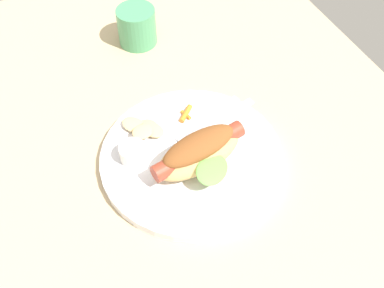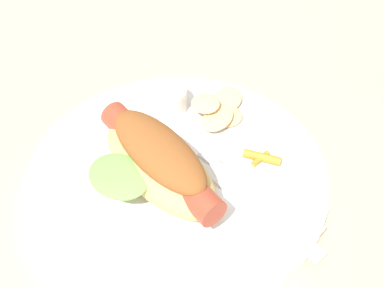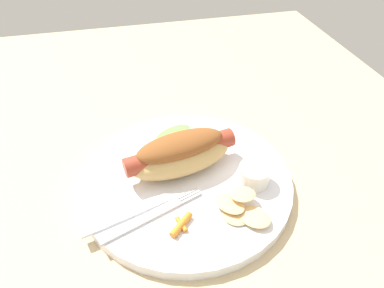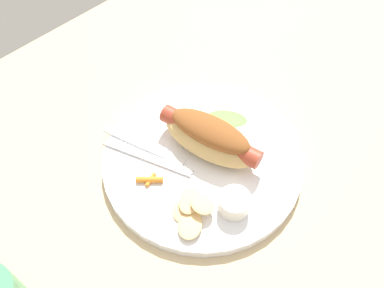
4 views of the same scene
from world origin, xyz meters
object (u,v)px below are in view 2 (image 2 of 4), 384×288
object	(u,v)px
plate	(177,177)
hot_dog	(158,161)
knife	(260,210)
carrot_garnish	(262,158)
sauce_ramekin	(167,99)
chips_pile	(220,109)
fork	(261,192)

from	to	relation	value
plate	hot_dog	bearing A→B (deg)	-169.29
hot_dog	knife	distance (cm)	10.36
hot_dog	carrot_garnish	bearing A→B (deg)	-112.73
sauce_ramekin	chips_pile	world-z (taller)	sauce_ramekin
knife	hot_dog	bearing A→B (deg)	25.59
hot_dog	sauce_ramekin	xyz separation A→B (cm)	(5.14, 9.19, -1.58)
plate	hot_dog	distance (cm)	4.24
hot_dog	knife	world-z (taller)	hot_dog
fork	knife	bearing A→B (deg)	125.22
carrot_garnish	plate	bearing A→B (deg)	163.15
sauce_ramekin	chips_pile	bearing A→B (deg)	-37.00
chips_pile	carrot_garnish	size ratio (longest dim) A/B	2.30
hot_dog	sauce_ramekin	bearing A→B (deg)	-40.21
sauce_ramekin	knife	bearing A→B (deg)	-84.79
chips_pile	carrot_garnish	bearing A→B (deg)	-86.83
plate	chips_pile	size ratio (longest dim) A/B	3.81
knife	carrot_garnish	size ratio (longest dim) A/B	4.15
fork	knife	world-z (taller)	same
plate	sauce_ramekin	distance (cm)	9.61
fork	chips_pile	bearing A→B (deg)	-29.94
knife	carrot_garnish	distance (cm)	6.41
fork	plate	bearing A→B (deg)	24.22
hot_dog	fork	size ratio (longest dim) A/B	1.18
sauce_ramekin	knife	size ratio (longest dim) A/B	0.31
fork	carrot_garnish	world-z (taller)	carrot_garnish
carrot_garnish	fork	bearing A→B (deg)	-123.69
plate	sauce_ramekin	world-z (taller)	sauce_ramekin
knife	plate	bearing A→B (deg)	14.68
carrot_garnish	hot_dog	bearing A→B (deg)	168.26
carrot_garnish	sauce_ramekin	bearing A→B (deg)	114.24
plate	knife	distance (cm)	9.16
sauce_ramekin	chips_pile	xyz separation A→B (cm)	(4.66, -3.51, -0.55)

